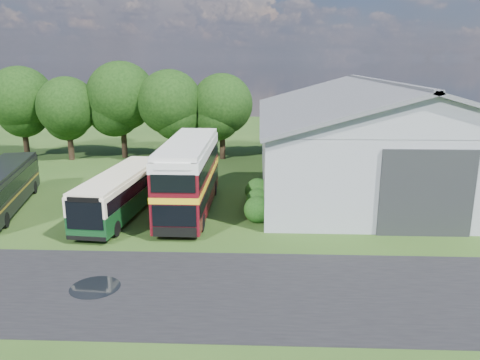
{
  "coord_description": "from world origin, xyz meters",
  "views": [
    {
      "loc": [
        5.65,
        -21.43,
        9.77
      ],
      "look_at": [
        4.44,
        8.0,
        2.11
      ],
      "focal_mm": 35.0,
      "sensor_mm": 36.0,
      "label": 1
    }
  ],
  "objects_px": {
    "storage_shed": "(376,131)",
    "bus_green_single": "(121,193)",
    "bus_dark_single": "(2,187)",
    "bus_maroon_double": "(189,176)"
  },
  "relations": [
    {
      "from": "storage_shed",
      "to": "bus_green_single",
      "type": "distance_m",
      "value": 20.48
    },
    {
      "from": "bus_green_single",
      "to": "bus_dark_single",
      "type": "xyz_separation_m",
      "value": [
        -8.18,
        0.82,
        0.03
      ]
    },
    {
      "from": "storage_shed",
      "to": "bus_dark_single",
      "type": "bearing_deg",
      "value": -162.34
    },
    {
      "from": "storage_shed",
      "to": "bus_maroon_double",
      "type": "xyz_separation_m",
      "value": [
        -13.87,
        -8.14,
        -1.81
      ]
    },
    {
      "from": "bus_green_single",
      "to": "bus_dark_single",
      "type": "distance_m",
      "value": 8.22
    },
    {
      "from": "storage_shed",
      "to": "bus_maroon_double",
      "type": "height_order",
      "value": "storage_shed"
    },
    {
      "from": "bus_maroon_double",
      "to": "bus_green_single",
      "type": "bearing_deg",
      "value": -165.82
    },
    {
      "from": "bus_maroon_double",
      "to": "bus_dark_single",
      "type": "height_order",
      "value": "bus_maroon_double"
    },
    {
      "from": "storage_shed",
      "to": "bus_green_single",
      "type": "height_order",
      "value": "storage_shed"
    },
    {
      "from": "storage_shed",
      "to": "bus_maroon_double",
      "type": "distance_m",
      "value": 16.19
    }
  ]
}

